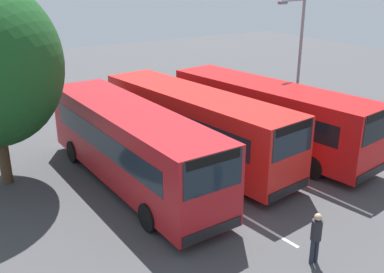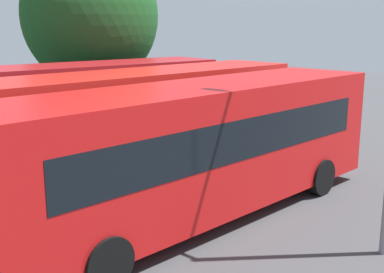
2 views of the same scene
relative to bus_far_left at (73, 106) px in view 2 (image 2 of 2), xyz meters
The scene contains 7 objects.
ground_plane 4.02m from the bus_far_left, 94.48° to the left, with size 70.53×70.53×0.00m, color #424244.
bus_far_left is the anchor object (origin of this frame).
bus_center_left 3.59m from the bus_far_left, 101.57° to the left, with size 11.20×3.79×3.19m.
bus_center_right 7.25m from the bus_far_left, 89.95° to the left, with size 11.22×3.99×3.19m.
depot_tree 6.06m from the bus_far_left, 123.52° to the right, with size 6.03×5.43×8.09m.
lane_stripe_outer_left 2.51m from the bus_far_left, 99.10° to the left, with size 14.54×0.12×0.01m, color silver.
lane_stripe_inner_left 5.73m from the bus_far_left, 92.97° to the left, with size 14.54×0.12×0.01m, color silver.
Camera 2 is at (7.05, 12.48, 4.54)m, focal length 46.04 mm.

